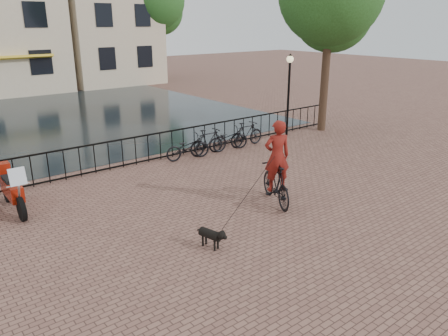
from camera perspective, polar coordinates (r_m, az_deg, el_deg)
ground at (r=9.89m, az=11.07°, el=-11.03°), size 100.00×100.00×0.00m
canal_water at (r=24.19m, az=-21.67°, el=5.85°), size 20.00×20.00×0.00m
railing at (r=15.63m, az=-11.48°, el=2.20°), size 20.00×0.05×1.02m
tree_far_right at (r=37.46m, az=-9.05°, el=20.82°), size 4.76×4.76×8.76m
lamp_post at (r=19.21m, az=8.49°, el=11.14°), size 0.30×0.30×3.45m
cyclist at (r=11.97m, az=6.88°, el=0.07°), size 1.33×2.08×2.76m
dog at (r=9.88m, az=-1.81°, el=-8.98°), size 0.42×0.80×0.52m
motorcycle at (r=12.80m, az=-26.02°, el=-2.00°), size 0.51×2.07×1.47m
parked_bike_0 at (r=16.01m, az=-4.75°, el=2.71°), size 1.78×0.83×0.90m
parked_bike_1 at (r=16.52m, az=-2.01°, el=3.45°), size 1.68×0.52×1.00m
parked_bike_2 at (r=17.09m, az=0.56°, el=3.81°), size 1.79×0.86×0.90m
parked_bike_3 at (r=17.67m, az=2.96°, el=4.46°), size 1.67×0.49×1.00m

